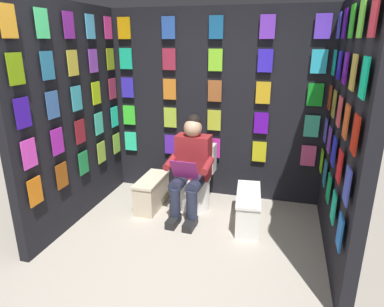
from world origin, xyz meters
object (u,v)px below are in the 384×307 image
comic_longbox_near (152,192)px  comic_longbox_far (248,208)px  toilet (196,181)px  person_reading (190,167)px

comic_longbox_near → comic_longbox_far: comic_longbox_near is taller
toilet → comic_longbox_far: 0.75m
toilet → comic_longbox_near: bearing=22.3°
comic_longbox_far → toilet: bearing=-28.2°
toilet → comic_longbox_near: size_ratio=1.23×
toilet → person_reading: (0.01, 0.23, 0.27)m
toilet → person_reading: 0.35m
toilet → comic_longbox_near: (0.52, 0.19, -0.13)m
comic_longbox_far → person_reading: bearing=-10.3°
comic_longbox_far → comic_longbox_near: bearing=-10.1°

